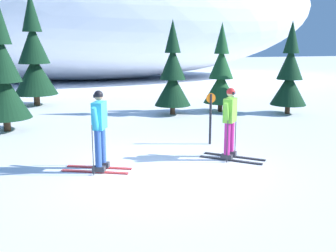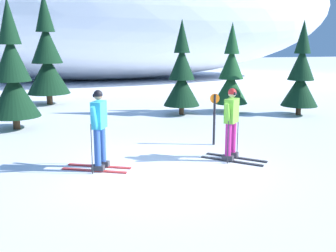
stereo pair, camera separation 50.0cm
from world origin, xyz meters
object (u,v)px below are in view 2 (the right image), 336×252
(pine_tree_center_left, at_px, (47,59))
(trail_marker_post, at_px, (214,116))
(pine_tree_far_right, at_px, (301,76))
(pine_tree_right, at_px, (231,75))
(skier_cyan_jacket, at_px, (99,128))
(pine_tree_center_right, at_px, (182,76))
(skier_lime_jacket, at_px, (231,122))
(pine_tree_left, at_px, (13,76))

(pine_tree_center_left, bearing_deg, trail_marker_post, -61.11)
(pine_tree_far_right, bearing_deg, pine_tree_right, 151.04)
(skier_cyan_jacket, relative_size, pine_tree_center_left, 0.36)
(pine_tree_center_right, xyz_separation_m, pine_tree_right, (2.17, 0.11, -0.04))
(skier_lime_jacket, distance_m, pine_tree_left, 7.66)
(pine_tree_far_right, distance_m, trail_marker_post, 6.22)
(pine_tree_left, bearing_deg, pine_tree_center_left, 81.04)
(skier_cyan_jacket, distance_m, pine_tree_left, 5.68)
(pine_tree_left, distance_m, pine_tree_center_left, 5.47)
(skier_cyan_jacket, height_order, pine_tree_center_left, pine_tree_center_left)
(pine_tree_left, distance_m, pine_tree_center_right, 6.34)
(skier_cyan_jacket, xyz_separation_m, skier_lime_jacket, (3.25, 0.01, -0.03))
(trail_marker_post, bearing_deg, pine_tree_right, 62.72)
(pine_tree_center_right, distance_m, pine_tree_far_right, 4.75)
(pine_tree_right, bearing_deg, pine_tree_left, -170.40)
(skier_cyan_jacket, relative_size, pine_tree_far_right, 0.49)
(skier_cyan_jacket, bearing_deg, pine_tree_center_right, 59.44)
(skier_lime_jacket, relative_size, pine_tree_center_right, 0.48)
(pine_tree_right, bearing_deg, trail_marker_post, -117.28)
(skier_cyan_jacket, bearing_deg, pine_tree_center_left, 98.63)
(skier_cyan_jacket, xyz_separation_m, pine_tree_far_right, (8.35, 5.14, 0.58))
(skier_cyan_jacket, distance_m, pine_tree_center_left, 10.64)
(skier_lime_jacket, height_order, pine_tree_center_left, pine_tree_center_left)
(pine_tree_center_right, bearing_deg, pine_tree_center_left, 142.55)
(skier_lime_jacket, distance_m, pine_tree_right, 7.03)
(pine_tree_center_left, relative_size, pine_tree_right, 1.38)
(trail_marker_post, bearing_deg, pine_tree_left, 148.40)
(pine_tree_left, height_order, pine_tree_center_right, pine_tree_left)
(skier_lime_jacket, xyz_separation_m, pine_tree_left, (-5.69, 5.06, 0.85))
(pine_tree_far_right, relative_size, trail_marker_post, 2.53)
(skier_lime_jacket, distance_m, pine_tree_far_right, 7.26)
(skier_cyan_jacket, xyz_separation_m, pine_tree_right, (5.93, 6.48, 0.56))
(pine_tree_left, relative_size, trail_marker_post, 2.91)
(pine_tree_center_left, distance_m, pine_tree_center_right, 6.76)
(skier_lime_jacket, relative_size, pine_tree_center_left, 0.35)
(skier_lime_jacket, xyz_separation_m, trail_marker_post, (0.11, 1.49, -0.12))
(skier_cyan_jacket, xyz_separation_m, pine_tree_center_right, (3.76, 6.37, 0.60))
(skier_lime_jacket, relative_size, pine_tree_left, 0.42)
(skier_lime_jacket, xyz_separation_m, pine_tree_right, (2.67, 6.47, 0.59))
(pine_tree_center_left, height_order, pine_tree_far_right, pine_tree_center_left)
(skier_lime_jacket, height_order, pine_tree_right, pine_tree_right)
(pine_tree_right, xyz_separation_m, trail_marker_post, (-2.57, -4.98, -0.71))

